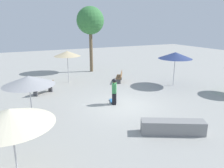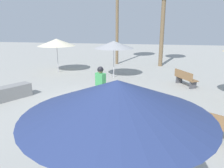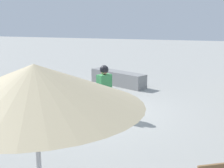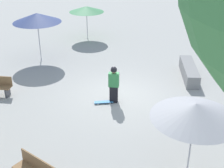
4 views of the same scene
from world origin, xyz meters
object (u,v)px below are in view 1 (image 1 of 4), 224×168
at_px(shade_umbrella_cream, 10,117).
at_px(bench_near, 120,77).
at_px(shade_umbrella_grey, 29,80).
at_px(shade_umbrella_tan, 67,54).
at_px(concrete_ledge, 173,127).
at_px(shade_umbrella_navy, 175,55).
at_px(skateboard, 112,101).
at_px(bench_far, 43,88).
at_px(palm_tree_right, 90,21).
at_px(skater_main, 114,90).

bearing_deg(shade_umbrella_cream, bench_near, -43.05).
bearing_deg(bench_near, shade_umbrella_grey, 154.93).
bearing_deg(shade_umbrella_tan, concrete_ledge, -169.83).
distance_m(concrete_ledge, shade_umbrella_navy, 8.40).
height_order(skateboard, bench_far, bench_far).
relative_size(concrete_ledge, palm_tree_right, 0.43).
bearing_deg(bench_far, skateboard, -73.04).
height_order(concrete_ledge, bench_near, bench_near).
height_order(bench_far, shade_umbrella_tan, shade_umbrella_tan).
xyz_separation_m(shade_umbrella_cream, shade_umbrella_navy, (6.23, -11.77, 0.27)).
bearing_deg(concrete_ledge, shade_umbrella_grey, 52.93).
bearing_deg(skater_main, shade_umbrella_grey, 125.54).
relative_size(skater_main, concrete_ledge, 0.58).
bearing_deg(bench_far, skater_main, -76.75).
bearing_deg(skater_main, shade_umbrella_tan, 43.05).
xyz_separation_m(bench_far, shade_umbrella_grey, (-4.25, 1.23, 1.68)).
bearing_deg(bench_near, skateboard, 178.79).
bearing_deg(concrete_ledge, skateboard, 7.85).
distance_m(bench_near, palm_tree_right, 6.70).
bearing_deg(bench_near, shade_umbrella_tan, 100.16).
xyz_separation_m(concrete_ledge, shade_umbrella_navy, (6.12, -5.37, 2.07)).
relative_size(concrete_ledge, shade_umbrella_tan, 1.05).
bearing_deg(shade_umbrella_cream, concrete_ledge, -89.08).
bearing_deg(bench_far, shade_umbrella_grey, -134.47).
distance_m(bench_far, shade_umbrella_tan, 3.76).
bearing_deg(shade_umbrella_cream, skater_main, -51.58).
distance_m(skater_main, shade_umbrella_tan, 6.42).
bearing_deg(skater_main, palm_tree_right, 19.65).
xyz_separation_m(concrete_ledge, bench_far, (8.38, 4.24, 0.12)).
distance_m(skateboard, bench_near, 4.91).
xyz_separation_m(bench_near, bench_far, (-0.55, 6.28, 0.00)).
height_order(skateboard, shade_umbrella_grey, shade_umbrella_grey).
height_order(shade_umbrella_cream, shade_umbrella_grey, shade_umbrella_cream).
bearing_deg(skateboard, concrete_ledge, -154.42).
height_order(skateboard, bench_near, bench_near).
distance_m(bench_near, bench_far, 6.30).
distance_m(shade_umbrella_navy, palm_tree_right, 9.05).
bearing_deg(shade_umbrella_tan, skater_main, -169.13).
xyz_separation_m(skateboard, bench_near, (4.08, -2.71, 0.37)).
bearing_deg(bench_near, palm_tree_right, 39.90).
bearing_deg(shade_umbrella_cream, bench_far, -14.30).
xyz_separation_m(shade_umbrella_tan, palm_tree_right, (3.31, -3.27, 2.53)).
height_order(bench_far, shade_umbrella_cream, shade_umbrella_cream).
relative_size(bench_far, shade_umbrella_navy, 0.62).
bearing_deg(skater_main, shade_umbrella_cream, 160.60).
xyz_separation_m(bench_near, shade_umbrella_cream, (-9.04, 8.44, 1.68)).
bearing_deg(shade_umbrella_cream, shade_umbrella_grey, -12.47).
height_order(shade_umbrella_navy, palm_tree_right, palm_tree_right).
xyz_separation_m(bench_far, shade_umbrella_tan, (2.15, -2.35, 1.99)).
bearing_deg(shade_umbrella_cream, shade_umbrella_tan, -23.01).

